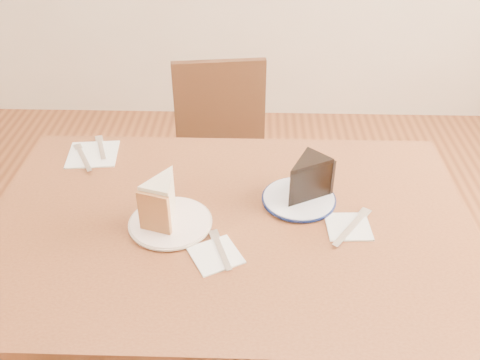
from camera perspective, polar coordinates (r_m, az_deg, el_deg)
name	(u,v)px	position (r m, az deg, el deg)	size (l,w,h in m)	color
table	(230,251)	(1.38, -1.09, -7.56)	(1.20, 0.80, 0.75)	#4C2614
chair_far	(223,165)	(2.05, -1.79, 1.63)	(0.46, 0.46, 0.83)	black
plate_cream	(170,223)	(1.32, -7.43, -4.54)	(0.19, 0.19, 0.01)	white
plate_navy	(299,199)	(1.39, 6.29, -2.04)	(0.18, 0.18, 0.01)	white
carrot_cake	(165,199)	(1.30, -8.01, -2.04)	(0.08, 0.11, 0.10)	#F8EBCC
chocolate_cake	(304,182)	(1.36, 6.87, -0.19)	(0.08, 0.12, 0.10)	black
napkin_cream	(216,255)	(1.23, -2.62, -8.02)	(0.10, 0.10, 0.00)	white
napkin_navy	(348,227)	(1.33, 11.48, -4.89)	(0.10, 0.10, 0.00)	white
napkin_spare	(93,154)	(1.62, -15.43, 2.66)	(0.14, 0.14, 0.00)	white
fork_cream	(221,250)	(1.23, -2.06, -7.49)	(0.01, 0.14, 0.00)	silver
knife_navy	(351,227)	(1.32, 11.81, -4.96)	(0.02, 0.17, 0.00)	silver
fork_spare	(101,148)	(1.64, -14.60, 3.35)	(0.01, 0.14, 0.00)	silver
knife_spare	(83,158)	(1.61, -16.38, 2.30)	(0.01, 0.16, 0.00)	silver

